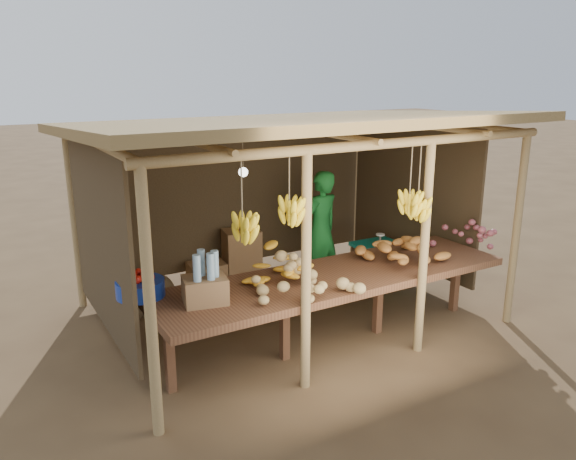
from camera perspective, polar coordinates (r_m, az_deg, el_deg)
ground at (r=6.89m, az=0.00°, el=-8.43°), size 60.00×60.00×0.00m
stall_structure at (r=6.30m, az=-0.23°, el=7.43°), size 4.70×3.50×2.43m
counter at (r=5.87m, az=4.73°, el=-5.09°), size 3.90×1.05×0.80m
potato_heap at (r=5.25m, az=1.08°, el=-4.71°), size 1.26×1.05×0.37m
sweet_potato_heap at (r=6.31m, az=11.55°, el=-1.54°), size 1.20×0.81×0.36m
onion_heap at (r=6.99m, az=17.90°, el=-0.34°), size 0.97×0.76×0.36m
banana_pile at (r=5.62m, az=-0.75°, el=-3.43°), size 0.75×0.60×0.35m
tomato_basin at (r=5.43m, az=-14.78°, el=-5.56°), size 0.45×0.45×0.24m
bottle_box at (r=5.13m, az=-8.46°, el=-5.38°), size 0.44×0.38×0.49m
vendor at (r=7.43m, az=3.31°, el=-0.08°), size 0.66×0.51×1.60m
tarp_crate at (r=7.84m, az=9.07°, el=-3.21°), size 0.63×0.55×0.74m
carton_stack at (r=7.64m, az=-5.87°, el=-3.37°), size 1.02×0.42×0.76m
burlap_sacks at (r=6.98m, az=-14.40°, el=-6.48°), size 0.78×0.41×0.55m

